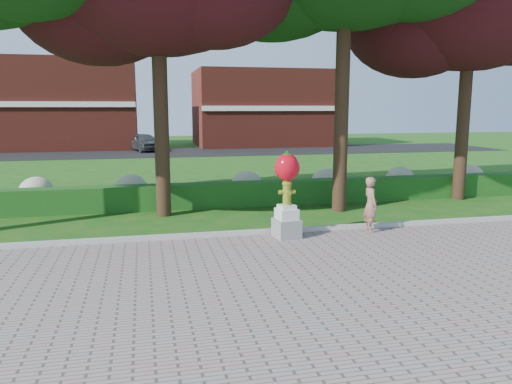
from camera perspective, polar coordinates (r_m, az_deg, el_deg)
ground at (r=10.08m, az=2.63°, el=-9.27°), size 100.00×100.00×0.00m
walkway at (r=6.63m, az=12.40°, el=-19.89°), size 40.00×14.00×0.04m
curb at (r=12.86m, az=-0.92°, el=-4.73°), size 40.00×0.18×0.15m
lawn_hedge at (r=16.64m, az=-3.75°, el=-0.30°), size 24.00×0.70×0.80m
hydrangea_row at (r=17.68m, az=-2.43°, el=0.79°), size 20.10×1.10×0.99m
street at (r=37.42m, az=-8.82°, el=4.53°), size 50.00×8.00×0.02m
building_left at (r=43.83m, az=-22.84°, el=9.20°), size 14.00×8.00×7.00m
building_right at (r=44.46m, az=0.99°, el=9.55°), size 12.00×8.00×6.40m
hydrant_sculpture at (r=12.36m, az=3.56°, el=-0.03°), size 0.67×0.67×2.18m
woman at (r=13.35m, az=12.95°, el=-1.40°), size 0.36×0.54×1.45m
parked_car at (r=38.78m, az=-12.66°, el=5.61°), size 2.81×4.31×1.36m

